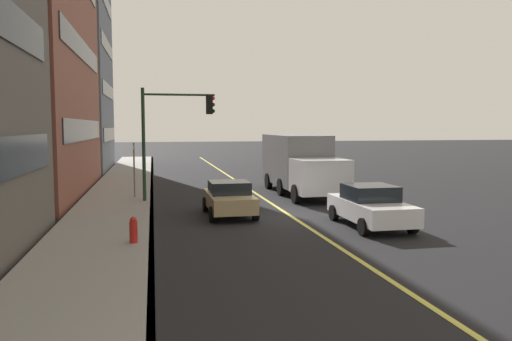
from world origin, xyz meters
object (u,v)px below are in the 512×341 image
(car_tan, at_px, (229,198))
(traffic_light_mast, at_px, (172,125))
(truck_gray, at_px, (299,163))
(car_white, at_px, (371,206))
(fire_hydrant, at_px, (133,232))
(street_sign_post, at_px, (134,166))

(car_tan, bearing_deg, traffic_light_mast, 28.55)
(car_tan, distance_m, traffic_light_mast, 5.33)
(truck_gray, xyz_separation_m, traffic_light_mast, (-2.08, 6.86, 2.03))
(car_white, distance_m, fire_hydrant, 8.45)
(car_white, distance_m, street_sign_post, 12.13)
(car_white, xyz_separation_m, street_sign_post, (8.50, 8.60, 0.91))
(truck_gray, relative_size, traffic_light_mast, 1.55)
(traffic_light_mast, distance_m, street_sign_post, 3.04)
(car_tan, distance_m, street_sign_post, 6.63)
(car_tan, relative_size, traffic_light_mast, 0.71)
(fire_hydrant, bearing_deg, truck_gray, -37.88)
(street_sign_post, bearing_deg, traffic_light_mast, -127.10)
(truck_gray, xyz_separation_m, fire_hydrant, (-10.75, 8.36, -1.20))
(truck_gray, bearing_deg, fire_hydrant, 142.12)
(street_sign_post, bearing_deg, fire_hydrant, -178.26)
(car_tan, xyz_separation_m, street_sign_post, (5.25, 3.92, 0.94))
(street_sign_post, bearing_deg, car_white, -134.65)
(fire_hydrant, bearing_deg, car_white, -79.51)
(truck_gray, relative_size, fire_hydrant, 8.92)
(street_sign_post, relative_size, fire_hydrant, 2.99)
(car_white, height_order, traffic_light_mast, traffic_light_mast)
(car_tan, height_order, traffic_light_mast, traffic_light_mast)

